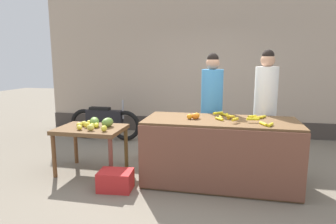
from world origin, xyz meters
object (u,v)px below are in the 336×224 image
vendor_woman_white_shirt (265,111)px  produce_crate (116,180)px  parked_motorcycle (105,121)px  produce_sack (152,146)px  vendor_woman_blue_shirt (212,110)px

vendor_woman_white_shirt → produce_crate: 2.46m
parked_motorcycle → produce_crate: (1.19, -2.33, -0.27)m
vendor_woman_white_shirt → produce_sack: size_ratio=3.99×
vendor_woman_blue_shirt → vendor_woman_white_shirt: bearing=-0.0°
produce_crate → produce_sack: size_ratio=0.95×
vendor_woman_blue_shirt → parked_motorcycle: vendor_woman_blue_shirt is taller
vendor_woman_blue_shirt → parked_motorcycle: size_ratio=1.13×
parked_motorcycle → produce_crate: 2.63m
vendor_woman_blue_shirt → produce_sack: vendor_woman_blue_shirt is taller
vendor_woman_white_shirt → produce_crate: vendor_woman_white_shirt is taller
produce_sack → produce_crate: bearing=-96.5°
vendor_woman_white_shirt → produce_sack: vendor_woman_white_shirt is taller
vendor_woman_blue_shirt → parked_motorcycle: (-2.35, 1.12, -0.51)m
vendor_woman_blue_shirt → produce_crate: bearing=-134.0°
vendor_woman_white_shirt → produce_sack: bearing=177.4°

